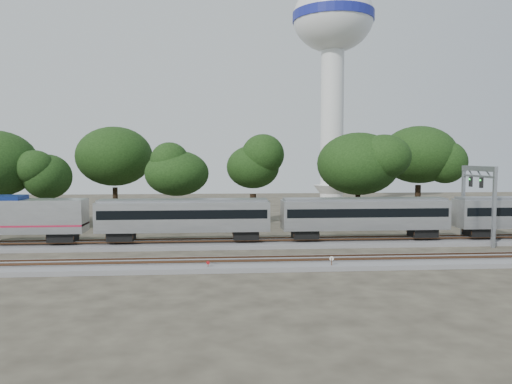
% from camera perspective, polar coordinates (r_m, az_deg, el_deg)
% --- Properties ---
extents(ground, '(160.00, 160.00, 0.00)m').
position_cam_1_polar(ground, '(46.85, -6.83, -7.47)').
color(ground, '#383328').
rests_on(ground, ground).
extents(track_far, '(160.00, 5.00, 0.73)m').
position_cam_1_polar(track_far, '(52.71, -6.57, -5.94)').
color(track_far, slate).
rests_on(track_far, ground).
extents(track_near, '(160.00, 5.00, 0.73)m').
position_cam_1_polar(track_near, '(42.90, -7.05, -8.26)').
color(track_near, slate).
rests_on(track_near, ground).
extents(train, '(111.46, 3.18, 4.69)m').
position_cam_1_polar(train, '(58.09, 21.52, -2.23)').
color(train, silver).
rests_on(train, ground).
extents(switch_stand_red, '(0.27, 0.11, 0.88)m').
position_cam_1_polar(switch_stand_red, '(41.07, -5.50, -8.30)').
color(switch_stand_red, '#512D19').
rests_on(switch_stand_red, ground).
extents(switch_stand_white, '(0.35, 0.17, 1.16)m').
position_cam_1_polar(switch_stand_white, '(41.89, 8.64, -7.84)').
color(switch_stand_white, '#512D19').
rests_on(switch_stand_white, ground).
extents(switch_lever, '(0.55, 0.39, 0.30)m').
position_cam_1_polar(switch_lever, '(41.55, -0.72, -8.72)').
color(switch_lever, '#512D19').
rests_on(switch_lever, ground).
extents(water_tower, '(14.60, 14.60, 40.42)m').
position_cam_1_polar(water_tower, '(94.79, 8.78, 16.58)').
color(water_tower, silver).
rests_on(water_tower, ground).
extents(signal_gantry, '(0.58, 6.85, 8.33)m').
position_cam_1_polar(signal_gantry, '(59.15, 24.04, 0.54)').
color(signal_gantry, gray).
rests_on(signal_gantry, ground).
extents(tree_2, '(6.96, 6.96, 9.82)m').
position_cam_1_polar(tree_2, '(67.12, -22.73, 1.60)').
color(tree_2, black).
rests_on(tree_2, ground).
extents(tree_3, '(9.53, 9.53, 13.43)m').
position_cam_1_polar(tree_3, '(72.08, -15.87, 3.93)').
color(tree_3, black).
rests_on(tree_3, ground).
extents(tree_4, '(7.40, 7.40, 10.44)m').
position_cam_1_polar(tree_4, '(62.44, -9.04, 2.11)').
color(tree_4, black).
rests_on(tree_4, ground).
extents(tree_5, '(8.07, 8.07, 11.38)m').
position_cam_1_polar(tree_5, '(67.38, -0.34, 2.86)').
color(tree_5, black).
rests_on(tree_5, ground).
extents(tree_6, '(8.56, 8.56, 12.06)m').
position_cam_1_polar(tree_6, '(65.02, 11.62, 3.16)').
color(tree_6, black).
rests_on(tree_6, ground).
extents(tree_7, '(9.77, 9.77, 13.77)m').
position_cam_1_polar(tree_7, '(76.91, 18.10, 4.06)').
color(tree_7, black).
rests_on(tree_7, ground).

